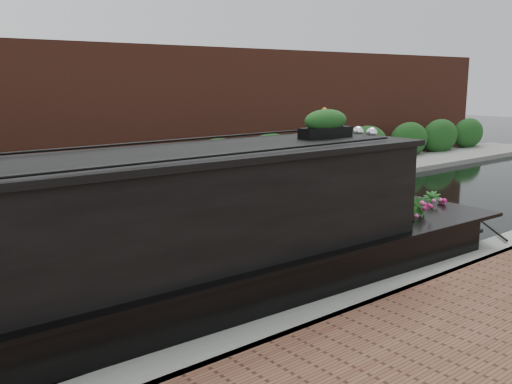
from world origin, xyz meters
TOP-DOWN VIEW (x-y plane):
  - ground at (0.00, 0.00)m, footprint 80.00×80.00m
  - near_bank_coping at (0.00, -3.30)m, footprint 40.00×0.60m
  - far_bank_path at (0.00, 4.20)m, footprint 40.00×2.40m
  - far_hedge at (0.00, 5.10)m, footprint 40.00×1.10m
  - far_brick_wall at (0.00, 7.20)m, footprint 40.00×1.00m
  - narrowboat at (-1.85, -2.00)m, footprint 12.02×2.56m
  - rope_fender at (4.54, -2.00)m, footprint 0.34×0.35m

SIDE VIEW (x-z plane):
  - ground at x=0.00m, z-range 0.00..0.00m
  - near_bank_coping at x=0.00m, z-range -0.25..0.25m
  - far_bank_path at x=0.00m, z-range -0.17..0.17m
  - far_hedge at x=0.00m, z-range -1.40..1.40m
  - far_brick_wall at x=0.00m, z-range -4.00..4.00m
  - rope_fender at x=4.54m, z-range 0.00..0.34m
  - narrowboat at x=-1.85m, z-range -0.58..2.24m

